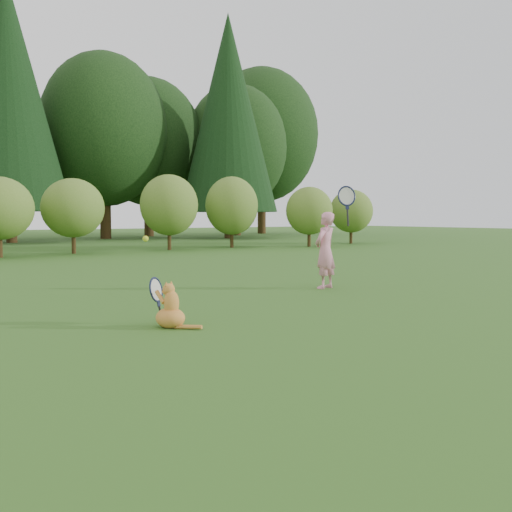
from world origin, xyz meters
TOP-DOWN VIEW (x-y plane):
  - ground at (0.00, 0.00)m, footprint 100.00×100.00m
  - shrub_row at (0.00, 13.00)m, footprint 28.00×3.00m
  - child at (2.26, 1.74)m, footprint 0.81×0.58m
  - cat at (-1.48, 0.02)m, footprint 0.48×0.75m
  - tennis_ball at (-1.38, 0.94)m, footprint 0.08×0.08m

SIDE VIEW (x-z plane):
  - ground at x=0.00m, z-range 0.00..0.00m
  - cat at x=-1.48m, z-range -0.09..0.63m
  - child at x=2.26m, z-range -0.29..1.69m
  - tennis_ball at x=-1.38m, z-range 0.93..1.01m
  - shrub_row at x=0.00m, z-range 0.00..2.80m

